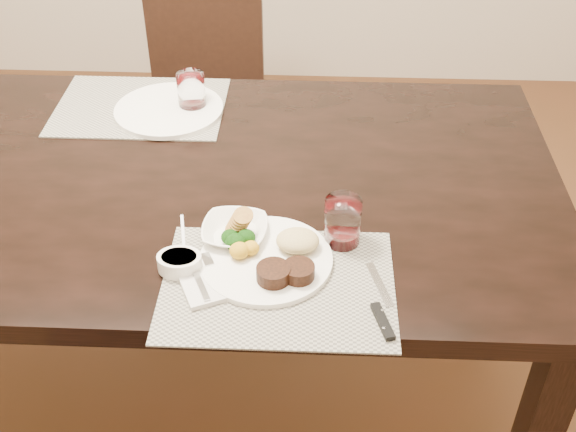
{
  "coord_description": "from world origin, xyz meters",
  "views": [
    {
      "loc": [
        0.41,
        -1.4,
        1.74
      ],
      "look_at": [
        0.36,
        -0.23,
        0.82
      ],
      "focal_mm": 45.0,
      "sensor_mm": 36.0,
      "label": 1
    }
  ],
  "objects_px": {
    "cracker_bowl": "(235,231)",
    "wine_glass_near": "(342,223)",
    "steak_knife": "(382,312)",
    "far_plate": "(169,110)",
    "dinner_plate": "(272,257)",
    "chair_far": "(204,84)"
  },
  "relations": [
    {
      "from": "chair_far",
      "to": "dinner_plate",
      "type": "xyz_separation_m",
      "value": [
        0.33,
        -1.24,
        0.27
      ]
    },
    {
      "from": "steak_knife",
      "to": "cracker_bowl",
      "type": "distance_m",
      "value": 0.37
    },
    {
      "from": "far_plate",
      "to": "steak_knife",
      "type": "bearing_deg",
      "value": -54.06
    },
    {
      "from": "dinner_plate",
      "to": "steak_knife",
      "type": "relative_size",
      "value": 1.28
    },
    {
      "from": "chair_far",
      "to": "dinner_plate",
      "type": "distance_m",
      "value": 1.31
    },
    {
      "from": "cracker_bowl",
      "to": "wine_glass_near",
      "type": "xyz_separation_m",
      "value": [
        0.23,
        -0.0,
        0.03
      ]
    },
    {
      "from": "dinner_plate",
      "to": "wine_glass_near",
      "type": "distance_m",
      "value": 0.17
    },
    {
      "from": "far_plate",
      "to": "dinner_plate",
      "type": "bearing_deg",
      "value": -62.13
    },
    {
      "from": "chair_far",
      "to": "cracker_bowl",
      "type": "relative_size",
      "value": 6.2
    },
    {
      "from": "cracker_bowl",
      "to": "chair_far",
      "type": "bearing_deg",
      "value": 101.93
    },
    {
      "from": "cracker_bowl",
      "to": "wine_glass_near",
      "type": "height_order",
      "value": "wine_glass_near"
    },
    {
      "from": "steak_knife",
      "to": "wine_glass_near",
      "type": "bearing_deg",
      "value": 93.02
    },
    {
      "from": "chair_far",
      "to": "steak_knife",
      "type": "relative_size",
      "value": 4.21
    },
    {
      "from": "chair_far",
      "to": "steak_knife",
      "type": "height_order",
      "value": "chair_far"
    },
    {
      "from": "steak_knife",
      "to": "far_plate",
      "type": "distance_m",
      "value": 0.91
    },
    {
      "from": "dinner_plate",
      "to": "wine_glass_near",
      "type": "height_order",
      "value": "wine_glass_near"
    },
    {
      "from": "dinner_plate",
      "to": "steak_knife",
      "type": "bearing_deg",
      "value": -31.02
    },
    {
      "from": "steak_knife",
      "to": "far_plate",
      "type": "relative_size",
      "value": 0.73
    },
    {
      "from": "cracker_bowl",
      "to": "wine_glass_near",
      "type": "relative_size",
      "value": 1.38
    },
    {
      "from": "chair_far",
      "to": "wine_glass_near",
      "type": "height_order",
      "value": "chair_far"
    },
    {
      "from": "cracker_bowl",
      "to": "wine_glass_near",
      "type": "distance_m",
      "value": 0.23
    },
    {
      "from": "steak_knife",
      "to": "far_plate",
      "type": "bearing_deg",
      "value": 109.96
    }
  ]
}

